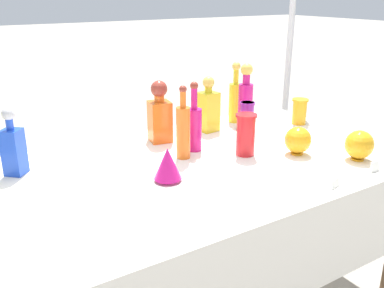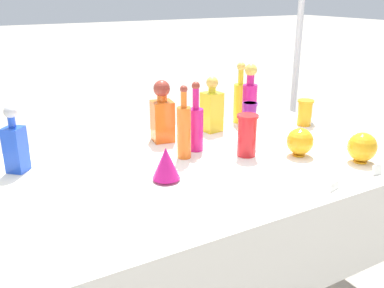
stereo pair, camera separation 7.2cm
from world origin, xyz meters
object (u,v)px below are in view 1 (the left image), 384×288
object	(u,v)px
tall_bottle_2	(194,126)
square_decanter_1	(13,147)
tall_bottle_4	(183,130)
tall_bottle_0	(245,100)
slender_vase_0	(247,122)
canopy_pole	(287,76)
round_bowl_0	(359,145)
tall_bottle_1	(235,99)
square_decanter_2	(208,108)
round_bowl_1	(298,140)
slender_vase_1	(300,110)
cardboard_box_behind_left	(113,182)
square_decanter_0	(160,114)
fluted_vase_0	(168,164)
slender_vase_2	(246,133)

from	to	relation	value
tall_bottle_2	square_decanter_1	bearing A→B (deg)	168.78
tall_bottle_4	tall_bottle_0	bearing A→B (deg)	20.60
slender_vase_0	canopy_pole	world-z (taller)	canopy_pole
tall_bottle_0	canopy_pole	bearing A→B (deg)	31.22
round_bowl_0	tall_bottle_1	bearing A→B (deg)	97.91
square_decanter_2	canopy_pole	distance (m)	1.04
slender_vase_0	round_bowl_0	world-z (taller)	slender_vase_0
tall_bottle_4	round_bowl_1	xyz separation A→B (m)	(0.49, -0.25, -0.07)
slender_vase_1	round_bowl_1	distance (m)	0.51
slender_vase_0	cardboard_box_behind_left	world-z (taller)	slender_vase_0
tall_bottle_0	square_decanter_0	world-z (taller)	tall_bottle_0
round_bowl_0	cardboard_box_behind_left	size ratio (longest dim) A/B	0.27
tall_bottle_1	round_bowl_0	distance (m)	0.81
slender_vase_0	canopy_pole	bearing A→B (deg)	35.90
square_decanter_2	fluted_vase_0	world-z (taller)	square_decanter_2
slender_vase_2	slender_vase_1	bearing A→B (deg)	21.05
square_decanter_0	tall_bottle_1	bearing A→B (deg)	7.67
tall_bottle_0	round_bowl_0	world-z (taller)	tall_bottle_0
square_decanter_1	slender_vase_2	size ratio (longest dim) A/B	1.47
round_bowl_0	cardboard_box_behind_left	distance (m)	1.83
tall_bottle_4	slender_vase_1	distance (m)	0.87
tall_bottle_1	tall_bottle_2	world-z (taller)	tall_bottle_1
tall_bottle_1	square_decanter_2	size ratio (longest dim) A/B	1.16
tall_bottle_2	tall_bottle_4	distance (m)	0.12
round_bowl_1	square_decanter_1	bearing A→B (deg)	158.50
tall_bottle_1	slender_vase_1	bearing A→B (deg)	-39.03
square_decanter_1	cardboard_box_behind_left	xyz separation A→B (m)	(0.78, 0.92, -0.71)
square_decanter_0	round_bowl_0	bearing A→B (deg)	-47.79
tall_bottle_1	round_bowl_0	size ratio (longest dim) A/B	2.54
square_decanter_1	slender_vase_1	xyz separation A→B (m)	(1.57, -0.12, -0.04)
tall_bottle_4	slender_vase_1	xyz separation A→B (m)	(0.86, 0.10, -0.06)
square_decanter_0	tall_bottle_0	bearing A→B (deg)	-7.87
square_decanter_0	square_decanter_2	bearing A→B (deg)	2.57
fluted_vase_0	round_bowl_1	world-z (taller)	fluted_vase_0
tall_bottle_4	tall_bottle_1	bearing A→B (deg)	31.10
square_decanter_1	slender_vase_0	distance (m)	1.11
square_decanter_0	round_bowl_1	size ratio (longest dim) A/B	2.36
cardboard_box_behind_left	fluted_vase_0	bearing A→B (deg)	-101.02
square_decanter_1	round_bowl_1	distance (m)	1.29
slender_vase_0	slender_vase_2	bearing A→B (deg)	-130.46
square_decanter_0	slender_vase_0	bearing A→B (deg)	-37.21
slender_vase_1	cardboard_box_behind_left	distance (m)	1.47
tall_bottle_1	square_decanter_1	size ratio (longest dim) A/B	1.21
slender_vase_0	canopy_pole	distance (m)	1.14
tall_bottle_1	slender_vase_0	distance (m)	0.39
tall_bottle_1	square_decanter_1	bearing A→B (deg)	-174.55
square_decanter_2	slender_vase_2	distance (m)	0.41
square_decanter_1	round_bowl_1	size ratio (longest dim) A/B	2.17
tall_bottle_0	round_bowl_0	bearing A→B (deg)	-77.03
fluted_vase_0	round_bowl_0	size ratio (longest dim) A/B	1.03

